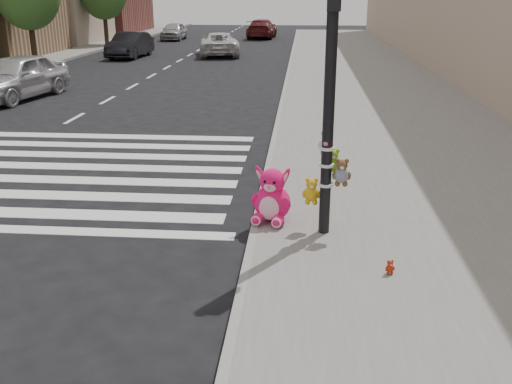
# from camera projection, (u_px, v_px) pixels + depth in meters

# --- Properties ---
(ground) EXTENTS (120.00, 120.00, 0.00)m
(ground) POSITION_uv_depth(u_px,v_px,m) (119.00, 292.00, 7.14)
(ground) COLOR black
(ground) RESTS_ON ground
(sidewalk_near) EXTENTS (7.00, 80.00, 0.14)m
(sidewalk_near) POSITION_uv_depth(u_px,v_px,m) (400.00, 122.00, 16.13)
(sidewalk_near) COLOR slate
(sidewalk_near) RESTS_ON ground
(curb_edge) EXTENTS (0.12, 80.00, 0.15)m
(curb_edge) POSITION_uv_depth(u_px,v_px,m) (278.00, 120.00, 16.40)
(curb_edge) COLOR gray
(curb_edge) RESTS_ON ground
(signal_pole) EXTENTS (0.70, 0.49, 4.00)m
(signal_pole) POSITION_uv_depth(u_px,v_px,m) (329.00, 126.00, 8.07)
(signal_pole) COLOR black
(signal_pole) RESTS_ON sidewalk_near
(pink_bunny) EXTENTS (0.67, 0.75, 0.90)m
(pink_bunny) POSITION_uv_depth(u_px,v_px,m) (272.00, 199.00, 8.88)
(pink_bunny) COLOR #FF156B
(pink_bunny) RESTS_ON sidewalk_near
(red_teddy) EXTENTS (0.15, 0.12, 0.19)m
(red_teddy) POSITION_uv_depth(u_px,v_px,m) (390.00, 267.00, 7.27)
(red_teddy) COLOR #AC2A11
(red_teddy) RESTS_ON sidewalk_near
(car_silver_far) EXTENTS (2.54, 4.74, 1.53)m
(car_silver_far) POSITION_uv_depth(u_px,v_px,m) (16.00, 77.00, 19.72)
(car_silver_far) COLOR silver
(car_silver_far) RESTS_ON ground
(car_dark_far) EXTENTS (1.75, 4.35, 1.40)m
(car_dark_far) POSITION_uv_depth(u_px,v_px,m) (130.00, 45.00, 32.17)
(car_dark_far) COLOR black
(car_dark_far) RESTS_ON ground
(car_white_near) EXTENTS (2.94, 5.05, 1.32)m
(car_white_near) POSITION_uv_depth(u_px,v_px,m) (219.00, 44.00, 33.18)
(car_white_near) COLOR silver
(car_white_near) RESTS_ON ground
(car_maroon_near) EXTENTS (2.30, 5.17, 1.47)m
(car_maroon_near) POSITION_uv_depth(u_px,v_px,m) (262.00, 29.00, 45.58)
(car_maroon_near) COLOR #541818
(car_maroon_near) RESTS_ON ground
(car_silver_deep) EXTENTS (1.58, 3.89, 1.32)m
(car_silver_deep) POSITION_uv_depth(u_px,v_px,m) (174.00, 31.00, 43.93)
(car_silver_deep) COLOR #AFAEB3
(car_silver_deep) RESTS_ON ground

